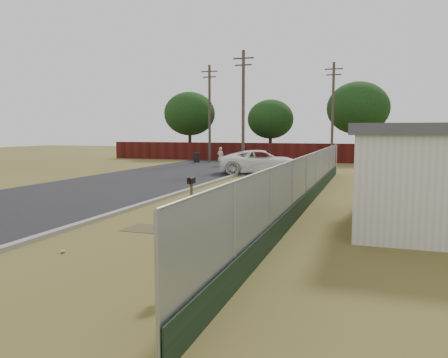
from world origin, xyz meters
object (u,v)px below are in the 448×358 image
(mailbox, at_px, (191,183))
(pickup_truck, at_px, (262,162))
(trash_bin, at_px, (197,158))
(fire_hydrant, at_px, (170,280))
(pedestrian, at_px, (221,157))

(mailbox, relative_size, pickup_truck, 0.19)
(mailbox, distance_m, trash_bin, 24.23)
(mailbox, bearing_deg, fire_hydrant, -69.28)
(mailbox, height_order, pickup_truck, pickup_truck)
(mailbox, xyz_separation_m, trash_bin, (-9.00, 22.49, -0.44))
(pedestrian, xyz_separation_m, trash_bin, (-3.64, 3.59, -0.34))
(pickup_truck, bearing_deg, pedestrian, 22.49)
(mailbox, bearing_deg, trash_bin, 111.81)
(fire_hydrant, distance_m, pedestrian, 29.19)
(trash_bin, bearing_deg, pickup_truck, -46.37)
(pedestrian, relative_size, trash_bin, 1.78)
(fire_hydrant, relative_size, trash_bin, 0.87)
(fire_hydrant, distance_m, trash_bin, 33.80)
(mailbox, height_order, pedestrian, pedestrian)
(fire_hydrant, relative_size, pickup_truck, 0.13)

